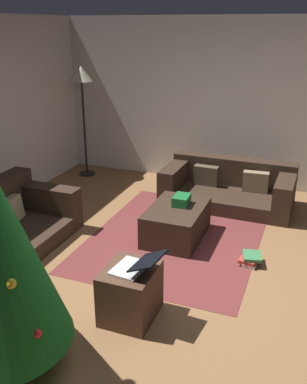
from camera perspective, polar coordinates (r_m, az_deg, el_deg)
ground_plane at (r=4.49m, az=4.69°, el=-11.92°), size 6.40×6.40×0.00m
corner_partition at (r=6.93m, az=12.63°, el=11.30°), size 0.12×6.40×2.60m
couch_right at (r=6.36m, az=10.03°, el=0.68°), size 0.98×1.85×0.61m
ottoman at (r=5.26m, az=3.08°, el=-4.05°), size 0.94×0.63×0.40m
gift_box at (r=5.23m, az=3.76°, el=-1.09°), size 0.27×0.19×0.12m
tv_remote at (r=5.32m, az=3.80°, el=-1.28°), size 0.11×0.17×0.02m
side_table at (r=3.90m, az=-3.10°, el=-13.29°), size 0.52×0.44×0.49m
laptop at (r=3.71m, az=-2.28°, el=-9.76°), size 0.38×0.46×0.19m
book_stack at (r=4.88m, az=12.84°, el=-8.65°), size 0.29×0.26×0.11m
corner_lamp at (r=7.27m, az=-9.56°, el=14.15°), size 0.36×0.36×1.84m
area_rug at (r=5.35m, az=3.03°, el=-5.97°), size 2.60×2.00×0.01m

